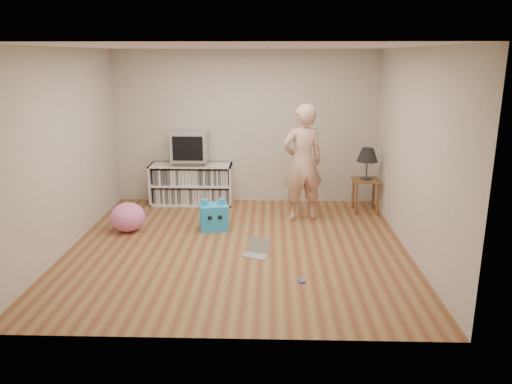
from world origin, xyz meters
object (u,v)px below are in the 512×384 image
object	(u,v)px
person	(302,163)
laptop	(257,250)
media_unit	(192,184)
dvd_deck	(191,162)
table_lamp	(367,156)
plush_blue	(214,216)
side_table	(366,187)
plush_pink	(128,217)
crt_tv	(190,146)

from	to	relation	value
person	laptop	xyz separation A→B (m)	(-0.66, -1.48, -0.85)
media_unit	dvd_deck	world-z (taller)	dvd_deck
media_unit	person	distance (m)	2.09
table_lamp	plush_blue	size ratio (longest dim) A/B	1.11
table_lamp	person	xyz separation A→B (m)	(-1.07, -0.42, -0.04)
media_unit	person	xyz separation A→B (m)	(1.85, -0.81, 0.55)
media_unit	plush_blue	size ratio (longest dim) A/B	3.02
side_table	plush_pink	bearing A→B (deg)	-163.86
laptop	plush_blue	world-z (taller)	plush_blue
laptop	plush_pink	world-z (taller)	plush_pink
side_table	crt_tv	bearing A→B (deg)	172.84
dvd_deck	media_unit	bearing A→B (deg)	90.00
plush_blue	table_lamp	bearing A→B (deg)	9.07
side_table	plush_blue	xyz separation A→B (m)	(-2.39, -0.94, -0.22)
media_unit	crt_tv	distance (m)	0.67
crt_tv	person	size ratio (longest dim) A/B	0.33
crt_tv	plush_pink	size ratio (longest dim) A/B	1.20
laptop	plush_blue	xyz separation A→B (m)	(-0.67, 0.97, 0.14)
media_unit	plush_blue	distance (m)	1.43
table_lamp	person	size ratio (longest dim) A/B	0.29
laptop	crt_tv	bearing A→B (deg)	139.34
dvd_deck	crt_tv	world-z (taller)	crt_tv
plush_pink	plush_blue	bearing A→B (deg)	5.32
dvd_deck	side_table	distance (m)	2.96
media_unit	plush_pink	world-z (taller)	media_unit
laptop	plush_blue	size ratio (longest dim) A/B	0.79
crt_tv	side_table	size ratio (longest dim) A/B	1.09
table_lamp	side_table	bearing A→B (deg)	0.00
media_unit	crt_tv	bearing A→B (deg)	-90.00
laptop	plush_blue	distance (m)	1.18
media_unit	laptop	bearing A→B (deg)	-62.42
crt_tv	plush_blue	distance (m)	1.63
crt_tv	plush_pink	bearing A→B (deg)	-116.90
media_unit	table_lamp	distance (m)	3.00
media_unit	side_table	xyz separation A→B (m)	(2.92, -0.39, 0.07)
media_unit	plush_pink	xyz separation A→B (m)	(-0.72, -1.44, -0.14)
person	laptop	distance (m)	1.83
laptop	plush_pink	distance (m)	2.10
laptop	dvd_deck	bearing A→B (deg)	139.31
dvd_deck	side_table	world-z (taller)	dvd_deck
dvd_deck	plush_pink	distance (m)	1.68
crt_tv	laptop	world-z (taller)	crt_tv
person	media_unit	bearing A→B (deg)	-40.77
media_unit	laptop	size ratio (longest dim) A/B	3.82
crt_tv	person	distance (m)	2.02
crt_tv	plush_pink	world-z (taller)	crt_tv
table_lamp	plush_blue	xyz separation A→B (m)	(-2.39, -0.94, -0.74)
dvd_deck	person	world-z (taller)	person
dvd_deck	plush_pink	bearing A→B (deg)	-116.85
dvd_deck	plush_blue	world-z (taller)	dvd_deck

